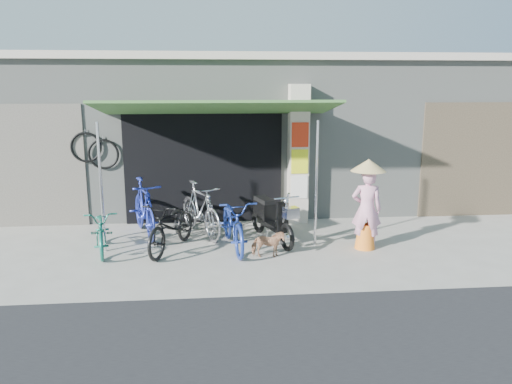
{
  "coord_description": "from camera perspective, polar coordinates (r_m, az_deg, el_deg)",
  "views": [
    {
      "loc": [
        -1.04,
        -8.17,
        3.0
      ],
      "look_at": [
        -0.2,
        1.0,
        1.0
      ],
      "focal_mm": 35.0,
      "sensor_mm": 36.0,
      "label": 1
    }
  ],
  "objects": [
    {
      "name": "street_dog",
      "position": [
        8.81,
        1.37,
        -5.98
      ],
      "size": [
        0.59,
        0.28,
        0.49
      ],
      "primitive_type": "imported",
      "rotation": [
        0.0,
        0.0,
        1.53
      ],
      "color": "#9E7B53",
      "rests_on": "ground"
    },
    {
      "name": "neighbour_right",
      "position": [
        12.46,
        23.87,
        3.36
      ],
      "size": [
        2.6,
        0.06,
        2.6
      ],
      "primitive_type": "cube",
      "color": "brown",
      "rests_on": "ground"
    },
    {
      "name": "shop_pillar",
      "position": [
        10.89,
        4.82,
        4.28
      ],
      "size": [
        0.42,
        0.44,
        3.0
      ],
      "color": "beige",
      "rests_on": "ground"
    },
    {
      "name": "nun",
      "position": [
        9.35,
        12.54,
        -1.42
      ],
      "size": [
        0.64,
        0.64,
        1.68
      ],
      "rotation": [
        0.0,
        0.0,
        2.91
      ],
      "color": "pink",
      "rests_on": "ground"
    },
    {
      "name": "moped",
      "position": [
        9.68,
        1.71,
        -2.97
      ],
      "size": [
        0.77,
        1.73,
        1.01
      ],
      "rotation": [
        0.0,
        0.0,
        0.33
      ],
      "color": "black",
      "rests_on": "ground"
    },
    {
      "name": "awning",
      "position": [
        9.81,
        -4.49,
        9.37
      ],
      "size": [
        4.6,
        1.88,
        2.72
      ],
      "color": "#39672E",
      "rests_on": "ground"
    },
    {
      "name": "bike_black",
      "position": [
        9.24,
        -9.57,
        -3.8
      ],
      "size": [
        1.23,
        1.9,
        0.94
      ],
      "primitive_type": "imported",
      "rotation": [
        0.0,
        0.0,
        -0.37
      ],
      "color": "black",
      "rests_on": "ground"
    },
    {
      "name": "neighbour_left",
      "position": [
        11.59,
        -25.17,
        2.65
      ],
      "size": [
        2.6,
        0.06,
        2.6
      ],
      "primitive_type": "cube",
      "color": "#6B665B",
      "rests_on": "ground"
    },
    {
      "name": "bike_teal",
      "position": [
        9.47,
        -17.18,
        -4.16
      ],
      "size": [
        0.84,
        1.65,
        0.83
      ],
      "primitive_type": "imported",
      "rotation": [
        0.0,
        0.0,
        0.19
      ],
      "color": "#186C58",
      "rests_on": "ground"
    },
    {
      "name": "ground",
      "position": [
        8.77,
        1.92,
        -7.76
      ],
      "size": [
        80.0,
        80.0,
        0.0
      ],
      "primitive_type": "plane",
      "color": "#A7A197",
      "rests_on": "ground"
    },
    {
      "name": "bike_silver",
      "position": [
        10.05,
        -6.4,
        -1.97
      ],
      "size": [
        1.23,
        1.86,
        1.09
      ],
      "primitive_type": "imported",
      "rotation": [
        0.0,
        0.0,
        0.44
      ],
      "color": "#A6A5AA",
      "rests_on": "ground"
    },
    {
      "name": "bike_blue",
      "position": [
        10.2,
        -12.66,
        -1.81
      ],
      "size": [
        1.1,
        1.99,
        1.15
      ],
      "primitive_type": "imported",
      "rotation": [
        0.0,
        0.0,
        0.31
      ],
      "color": "#212F9A",
      "rests_on": "ground"
    },
    {
      "name": "bicycle_shop",
      "position": [
        13.36,
        -0.77,
        7.24
      ],
      "size": [
        12.3,
        5.3,
        3.66
      ],
      "color": "gray",
      "rests_on": "ground"
    },
    {
      "name": "bike_navy",
      "position": [
        9.22,
        -2.58,
        -3.54
      ],
      "size": [
        0.9,
        1.95,
        0.99
      ],
      "primitive_type": "imported",
      "rotation": [
        0.0,
        0.0,
        0.13
      ],
      "color": "navy",
      "rests_on": "ground"
    }
  ]
}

